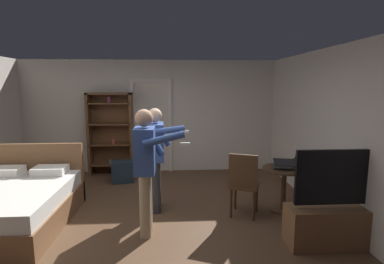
{
  "coord_description": "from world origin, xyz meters",
  "views": [
    {
      "loc": [
        0.51,
        -4.09,
        1.98
      ],
      "look_at": [
        0.8,
        0.37,
        1.29
      ],
      "focal_mm": 28.14,
      "sensor_mm": 36.0,
      "label": 1
    }
  ],
  "objects_px": {
    "bed": "(10,205)",
    "side_table": "(284,182)",
    "person_blue_shirt": "(146,164)",
    "tv_flatscreen": "(338,219)",
    "laptop": "(283,166)",
    "bottle_on_table": "(296,163)",
    "bookshelf": "(111,131)",
    "wooden_chair": "(244,182)",
    "suitcase_dark": "(122,172)",
    "person_striped_shirt": "(156,152)"
  },
  "relations": [
    {
      "from": "bed",
      "to": "side_table",
      "type": "distance_m",
      "value": 4.08
    },
    {
      "from": "person_blue_shirt",
      "to": "tv_flatscreen",
      "type": "bearing_deg",
      "value": -10.71
    },
    {
      "from": "laptop",
      "to": "bottle_on_table",
      "type": "height_order",
      "value": "bottle_on_table"
    },
    {
      "from": "bed",
      "to": "tv_flatscreen",
      "type": "xyz_separation_m",
      "value": [
        4.37,
        -0.82,
        0.04
      ]
    },
    {
      "from": "bookshelf",
      "to": "bottle_on_table",
      "type": "relative_size",
      "value": 7.99
    },
    {
      "from": "bottle_on_table",
      "to": "wooden_chair",
      "type": "bearing_deg",
      "value": -173.07
    },
    {
      "from": "bookshelf",
      "to": "wooden_chair",
      "type": "bearing_deg",
      "value": -45.02
    },
    {
      "from": "tv_flatscreen",
      "to": "bookshelf",
      "type": "bearing_deg",
      "value": 135.89
    },
    {
      "from": "side_table",
      "to": "bookshelf",
      "type": "bearing_deg",
      "value": 144.16
    },
    {
      "from": "bottle_on_table",
      "to": "suitcase_dark",
      "type": "height_order",
      "value": "bottle_on_table"
    },
    {
      "from": "tv_flatscreen",
      "to": "person_blue_shirt",
      "type": "xyz_separation_m",
      "value": [
        -2.4,
        0.45,
        0.62
      ]
    },
    {
      "from": "bed",
      "to": "person_blue_shirt",
      "type": "relative_size",
      "value": 1.16
    },
    {
      "from": "tv_flatscreen",
      "to": "bottle_on_table",
      "type": "bearing_deg",
      "value": 99.27
    },
    {
      "from": "wooden_chair",
      "to": "person_striped_shirt",
      "type": "distance_m",
      "value": 1.43
    },
    {
      "from": "bottle_on_table",
      "to": "person_blue_shirt",
      "type": "xyz_separation_m",
      "value": [
        -2.24,
        -0.53,
        0.17
      ]
    },
    {
      "from": "bed",
      "to": "person_blue_shirt",
      "type": "xyz_separation_m",
      "value": [
        1.97,
        -0.37,
        0.66
      ]
    },
    {
      "from": "bookshelf",
      "to": "person_blue_shirt",
      "type": "distance_m",
      "value": 3.04
    },
    {
      "from": "bed",
      "to": "tv_flatscreen",
      "type": "bearing_deg",
      "value": -10.68
    },
    {
      "from": "tv_flatscreen",
      "to": "person_striped_shirt",
      "type": "xyz_separation_m",
      "value": [
        -2.31,
        1.25,
        0.61
      ]
    },
    {
      "from": "side_table",
      "to": "wooden_chair",
      "type": "distance_m",
      "value": 0.71
    },
    {
      "from": "laptop",
      "to": "wooden_chair",
      "type": "xyz_separation_m",
      "value": [
        -0.65,
        -0.14,
        -0.21
      ]
    },
    {
      "from": "bottle_on_table",
      "to": "bed",
      "type": "bearing_deg",
      "value": -177.85
    },
    {
      "from": "bed",
      "to": "laptop",
      "type": "relative_size",
      "value": 5.1
    },
    {
      "from": "laptop",
      "to": "person_striped_shirt",
      "type": "bearing_deg",
      "value": 173.31
    },
    {
      "from": "wooden_chair",
      "to": "person_blue_shirt",
      "type": "relative_size",
      "value": 0.59
    },
    {
      "from": "wooden_chair",
      "to": "suitcase_dark",
      "type": "height_order",
      "value": "wooden_chair"
    },
    {
      "from": "wooden_chair",
      "to": "person_striped_shirt",
      "type": "bearing_deg",
      "value": 164.39
    },
    {
      "from": "laptop",
      "to": "suitcase_dark",
      "type": "relative_size",
      "value": 0.86
    },
    {
      "from": "wooden_chair",
      "to": "suitcase_dark",
      "type": "distance_m",
      "value": 2.81
    },
    {
      "from": "tv_flatscreen",
      "to": "person_blue_shirt",
      "type": "relative_size",
      "value": 0.76
    },
    {
      "from": "bookshelf",
      "to": "wooden_chair",
      "type": "distance_m",
      "value": 3.47
    },
    {
      "from": "side_table",
      "to": "person_striped_shirt",
      "type": "xyz_separation_m",
      "value": [
        -2.01,
        0.19,
        0.48
      ]
    },
    {
      "from": "bookshelf",
      "to": "tv_flatscreen",
      "type": "bearing_deg",
      "value": -44.11
    },
    {
      "from": "tv_flatscreen",
      "to": "person_striped_shirt",
      "type": "height_order",
      "value": "person_striped_shirt"
    },
    {
      "from": "side_table",
      "to": "bottle_on_table",
      "type": "distance_m",
      "value": 0.36
    },
    {
      "from": "tv_flatscreen",
      "to": "wooden_chair",
      "type": "distance_m",
      "value": 1.34
    },
    {
      "from": "tv_flatscreen",
      "to": "laptop",
      "type": "xyz_separation_m",
      "value": [
        -0.34,
        1.02,
        0.41
      ]
    },
    {
      "from": "bed",
      "to": "person_striped_shirt",
      "type": "relative_size",
      "value": 1.2
    },
    {
      "from": "side_table",
      "to": "person_striped_shirt",
      "type": "height_order",
      "value": "person_striped_shirt"
    },
    {
      "from": "bottle_on_table",
      "to": "person_striped_shirt",
      "type": "height_order",
      "value": "person_striped_shirt"
    },
    {
      "from": "bookshelf",
      "to": "wooden_chair",
      "type": "xyz_separation_m",
      "value": [
        2.43,
        -2.44,
        -0.44
      ]
    },
    {
      "from": "person_striped_shirt",
      "to": "suitcase_dark",
      "type": "relative_size",
      "value": 3.66
    },
    {
      "from": "tv_flatscreen",
      "to": "suitcase_dark",
      "type": "xyz_separation_m",
      "value": [
        -3.1,
        2.71,
        -0.13
      ]
    },
    {
      "from": "suitcase_dark",
      "to": "bookshelf",
      "type": "bearing_deg",
      "value": 107.14
    },
    {
      "from": "laptop",
      "to": "person_blue_shirt",
      "type": "bearing_deg",
      "value": -164.63
    },
    {
      "from": "bookshelf",
      "to": "bed",
      "type": "bearing_deg",
      "value": -110.79
    },
    {
      "from": "bottle_on_table",
      "to": "laptop",
      "type": "bearing_deg",
      "value": 168.09
    },
    {
      "from": "bottle_on_table",
      "to": "person_blue_shirt",
      "type": "height_order",
      "value": "person_blue_shirt"
    },
    {
      "from": "tv_flatscreen",
      "to": "bottle_on_table",
      "type": "xyz_separation_m",
      "value": [
        -0.16,
        0.98,
        0.45
      ]
    },
    {
      "from": "side_table",
      "to": "bottle_on_table",
      "type": "height_order",
      "value": "bottle_on_table"
    }
  ]
}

